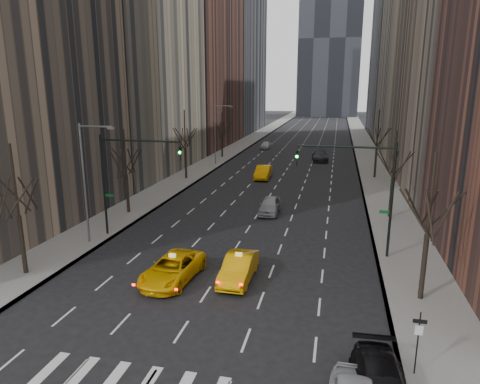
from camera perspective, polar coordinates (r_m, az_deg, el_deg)
The scene contains 25 objects.
ground at distance 22.26m, azimuth -7.83°, elevation -17.97°, with size 400.00×400.00×0.00m, color black.
sidewalk_left at distance 90.45m, azimuth 0.47°, elevation 6.45°, with size 4.50×320.00×0.15m, color slate.
sidewalk_right at distance 88.54m, azimuth 16.23°, elevation 5.74°, with size 4.50×320.00×0.15m, color slate.
bld_left_far at distance 88.94m, azimuth -6.31°, elevation 20.41°, with size 14.00×28.00×44.00m, color brown.
bld_left_deep at distance 118.56m, azimuth -1.31°, elevation 22.71°, with size 14.00×30.00×60.00m, color slate.
bld_right_far at distance 83.96m, azimuth 24.48°, elevation 21.79°, with size 14.00×28.00×50.00m, color #B8AB8D.
bld_right_deep at distance 114.87m, azimuth 21.54°, elevation 21.60°, with size 14.00×30.00×58.00m, color slate.
tree_lw_a at distance 29.81m, azimuth -27.39°, elevation -2.95°, with size 3.36×3.50×8.28m.
tree_lw_b at distance 41.14m, azimuth -14.92°, elevation 2.19°, with size 3.36×3.50×7.82m.
tree_lw_c at distance 55.53m, azimuth -7.30°, elevation 5.80°, with size 3.36×3.50×8.74m.
tree_lw_d at distance 72.62m, azimuth -2.40°, elevation 7.39°, with size 3.36×3.50×7.36m.
tree_rw_a at distance 25.38m, azimuth 23.68°, elevation -5.30°, with size 3.36×3.50×8.28m.
tree_rw_b at distance 40.72m, azimuth 19.68°, elevation 1.73°, with size 3.36×3.50×7.82m.
tree_rw_c at distance 58.34m, azimuth 17.76°, elevation 5.64°, with size 3.36×3.50×8.74m.
traffic_mast_left at distance 34.27m, azimuth -15.41°, elevation 2.91°, with size 6.69×0.39×8.00m.
traffic_mast_right at distance 30.33m, azimuth 16.60°, elevation 1.46°, with size 6.69×0.39×8.00m.
streetlight_near at distance 33.43m, azimuth -19.65°, elevation 2.56°, with size 2.83×0.22×9.00m.
streetlight_far at distance 65.39m, azimuth -3.05°, elevation 8.48°, with size 2.83×0.22×9.00m.
sign_post at distance 19.67m, azimuth 22.65°, elevation -17.53°, with size 0.55×0.06×2.80m.
taxi_suv at distance 27.13m, azimuth -8.99°, elevation -10.07°, with size 2.56×5.55×1.54m, color #FCBE05.
taxi_sedan at distance 26.86m, azimuth -0.17°, elevation -10.09°, with size 1.68×4.82×1.59m, color #E89F04.
silver_sedan_ahead at distance 40.70m, azimuth 4.00°, elevation -1.76°, with size 1.82×4.53×1.54m, color #94979B.
far_taxi at distance 56.12m, azimuth 3.13°, elevation 2.66°, with size 1.78×5.10×1.68m, color #FEA305.
far_suv_grey at distance 71.04m, azimuth 10.60°, elevation 4.84°, with size 2.47×6.07×1.76m, color #29292E.
far_car_white at distance 83.68m, azimuth 3.43°, elevation 6.25°, with size 1.64×4.06×1.38m, color silver.
Camera 1 is at (6.98, -17.62, 11.68)m, focal length 32.00 mm.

